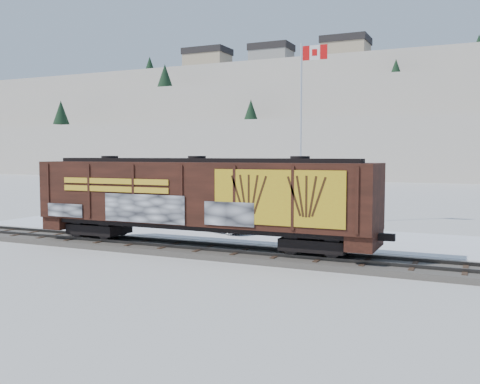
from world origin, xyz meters
The scene contains 9 objects.
ground centered at (0.00, 0.00, 0.00)m, with size 500.00×500.00×0.00m, color white.
rail_track centered at (0.00, 0.00, 0.15)m, with size 50.00×3.40×0.43m.
parking_strip centered at (0.00, 7.50, 0.01)m, with size 40.00×8.00×0.03m, color white.
hillside centered at (-0.05, 139.79, 14.37)m, with size 360.00×110.00×93.00m.
hopper_railcar centered at (-0.51, -0.01, 2.85)m, with size 17.99×3.06×4.34m.
flagpole centered at (0.84, 12.80, 4.78)m, with size 2.30×0.90×12.69m.
car_silver centered at (-2.66, 6.96, 0.88)m, with size 2.01×4.99×1.70m, color #B4B8BC.
car_white centered at (4.75, 7.55, 0.73)m, with size 1.49×4.27×1.41m, color silver.
car_dark centered at (4.30, 6.77, 0.70)m, with size 1.88×4.63×1.34m, color #202328.
Camera 1 is at (12.57, -23.43, 4.94)m, focal length 40.00 mm.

